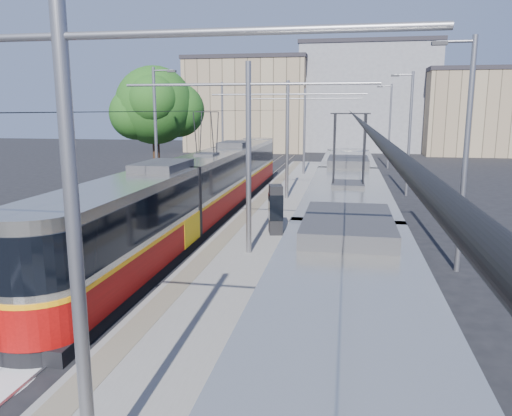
# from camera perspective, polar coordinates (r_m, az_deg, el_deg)

# --- Properties ---
(ground) EXTENTS (160.00, 160.00, 0.00)m
(ground) POSITION_cam_1_polar(r_m,az_deg,el_deg) (11.91, -8.61, -17.09)
(ground) COLOR black
(ground) RESTS_ON ground
(platform) EXTENTS (4.00, 50.00, 0.30)m
(platform) POSITION_cam_1_polar(r_m,az_deg,el_deg) (27.66, 2.77, -0.22)
(platform) COLOR gray
(platform) RESTS_ON ground
(tactile_strip_left) EXTENTS (0.70, 50.00, 0.01)m
(tactile_strip_left) POSITION_cam_1_polar(r_m,az_deg,el_deg) (27.86, -0.19, 0.19)
(tactile_strip_left) COLOR gray
(tactile_strip_left) RESTS_ON platform
(tactile_strip_right) EXTENTS (0.70, 50.00, 0.01)m
(tactile_strip_right) POSITION_cam_1_polar(r_m,az_deg,el_deg) (27.49, 5.77, -0.01)
(tactile_strip_right) COLOR gray
(tactile_strip_right) RESTS_ON platform
(rails) EXTENTS (8.71, 70.00, 0.03)m
(rails) POSITION_cam_1_polar(r_m,az_deg,el_deg) (27.69, 2.77, -0.50)
(rails) COLOR gray
(rails) RESTS_ON ground
(tram_left) EXTENTS (2.43, 32.10, 5.50)m
(tram_left) POSITION_cam_1_polar(r_m,az_deg,el_deg) (26.27, -5.57, 2.57)
(tram_left) COLOR black
(tram_left) RESTS_ON ground
(tram_right) EXTENTS (2.43, 30.25, 5.50)m
(tram_right) POSITION_cam_1_polar(r_m,az_deg,el_deg) (16.00, 10.27, -2.59)
(tram_right) COLOR black
(tram_right) RESTS_ON ground
(catenary) EXTENTS (9.20, 70.00, 7.00)m
(catenary) POSITION_cam_1_polar(r_m,az_deg,el_deg) (24.32, 1.97, 8.60)
(catenary) COLOR gray
(catenary) RESTS_ON platform
(street_lamps) EXTENTS (15.18, 38.22, 8.00)m
(street_lamps) POSITION_cam_1_polar(r_m,az_deg,el_deg) (31.12, 3.82, 8.52)
(street_lamps) COLOR gray
(street_lamps) RESTS_ON ground
(shelter) EXTENTS (0.79, 1.07, 2.12)m
(shelter) POSITION_cam_1_polar(r_m,az_deg,el_deg) (21.65, 2.26, -0.02)
(shelter) COLOR black
(shelter) RESTS_ON platform
(tree) EXTENTS (5.90, 5.46, 8.58)m
(tree) POSITION_cam_1_polar(r_m,az_deg,el_deg) (35.89, -10.85, 11.28)
(tree) COLOR #382314
(tree) RESTS_ON ground
(building_left) EXTENTS (16.32, 12.24, 12.54)m
(building_left) POSITION_cam_1_polar(r_m,az_deg,el_deg) (71.19, -0.67, 11.72)
(building_left) COLOR gray
(building_left) RESTS_ON ground
(building_centre) EXTENTS (18.36, 14.28, 14.51)m
(building_centre) POSITION_cam_1_polar(r_m,az_deg,el_deg) (73.95, 12.50, 12.20)
(building_centre) COLOR gray
(building_centre) RESTS_ON ground
(building_right) EXTENTS (14.28, 10.20, 10.65)m
(building_right) POSITION_cam_1_polar(r_m,az_deg,el_deg) (69.86, 24.33, 9.98)
(building_right) COLOR gray
(building_right) RESTS_ON ground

